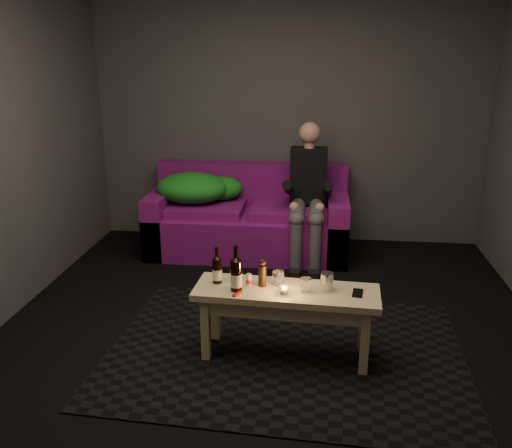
% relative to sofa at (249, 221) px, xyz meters
% --- Properties ---
extents(floor, '(4.50, 4.50, 0.00)m').
position_rel_sofa_xyz_m(floor, '(0.36, -1.82, -0.31)').
color(floor, black).
rests_on(floor, ground).
extents(room, '(4.50, 4.50, 4.50)m').
position_rel_sofa_xyz_m(room, '(0.36, -1.35, 1.34)').
color(room, silver).
rests_on(room, ground).
extents(rug, '(2.48, 1.87, 0.01)m').
position_rel_sofa_xyz_m(rug, '(0.49, -1.94, -0.30)').
color(rug, black).
rests_on(rug, floor).
extents(sofa, '(1.96, 0.88, 0.84)m').
position_rel_sofa_xyz_m(sofa, '(0.00, 0.00, 0.00)').
color(sofa, '#7D107B').
rests_on(sofa, floor).
extents(green_blanket, '(0.86, 0.59, 0.29)m').
position_rel_sofa_xyz_m(green_blanket, '(-0.52, -0.01, 0.33)').
color(green_blanket, '#1C8919').
rests_on(green_blanket, sofa).
extents(person, '(0.35, 0.81, 1.31)m').
position_rel_sofa_xyz_m(person, '(0.59, -0.16, 0.37)').
color(person, black).
rests_on(person, sofa).
extents(coffee_table, '(1.22, 0.44, 0.49)m').
position_rel_sofa_xyz_m(coffee_table, '(0.49, -1.99, 0.10)').
color(coffee_table, tan).
rests_on(coffee_table, rug).
extents(beer_bottle_a, '(0.06, 0.06, 0.25)m').
position_rel_sofa_xyz_m(beer_bottle_a, '(0.03, -1.93, 0.28)').
color(beer_bottle_a, black).
rests_on(beer_bottle_a, coffee_table).
extents(beer_bottle_b, '(0.08, 0.08, 0.31)m').
position_rel_sofa_xyz_m(beer_bottle_b, '(0.17, -2.04, 0.30)').
color(beer_bottle_b, black).
rests_on(beer_bottle_b, coffee_table).
extents(salt_shaker, '(0.04, 0.04, 0.08)m').
position_rel_sofa_xyz_m(salt_shaker, '(0.24, -1.95, 0.22)').
color(salt_shaker, silver).
rests_on(salt_shaker, coffee_table).
extents(pepper_mill, '(0.07, 0.07, 0.14)m').
position_rel_sofa_xyz_m(pepper_mill, '(0.33, -1.95, 0.26)').
color(pepper_mill, black).
rests_on(pepper_mill, coffee_table).
extents(tumbler_back, '(0.09, 0.09, 0.09)m').
position_rel_sofa_xyz_m(tumbler_back, '(0.43, -1.92, 0.23)').
color(tumbler_back, white).
rests_on(tumbler_back, coffee_table).
extents(tealight, '(0.06, 0.06, 0.05)m').
position_rel_sofa_xyz_m(tealight, '(0.48, -2.05, 0.21)').
color(tealight, white).
rests_on(tealight, coffee_table).
extents(tumbler_front, '(0.09, 0.09, 0.09)m').
position_rel_sofa_xyz_m(tumbler_front, '(0.62, -2.01, 0.23)').
color(tumbler_front, white).
rests_on(tumbler_front, coffee_table).
extents(steel_cup, '(0.09, 0.09, 0.11)m').
position_rel_sofa_xyz_m(steel_cup, '(0.75, -1.96, 0.24)').
color(steel_cup, silver).
rests_on(steel_cup, coffee_table).
extents(smartphone, '(0.08, 0.14, 0.01)m').
position_rel_sofa_xyz_m(smartphone, '(0.95, -2.00, 0.19)').
color(smartphone, black).
rests_on(smartphone, coffee_table).
extents(red_lighter, '(0.05, 0.08, 0.01)m').
position_rel_sofa_xyz_m(red_lighter, '(0.19, -2.10, 0.19)').
color(red_lighter, red).
rests_on(red_lighter, coffee_table).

